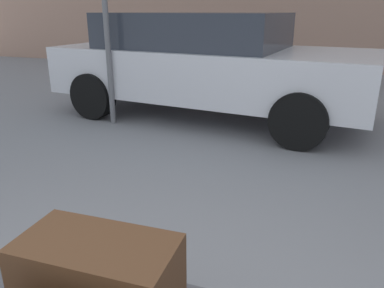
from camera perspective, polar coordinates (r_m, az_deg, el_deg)
name	(u,v)px	position (r m, az deg, el deg)	size (l,w,h in m)	color
duffel_bag_brown_front_left	(99,282)	(1.50, -13.91, -19.70)	(0.57, 0.30, 0.34)	#51331E
parked_car	(207,62)	(5.38, 2.24, 12.30)	(4.49, 2.33, 1.42)	silver
no_parking_sign	(105,5)	(5.03, -13.12, 19.94)	(0.50, 0.11, 2.46)	slate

